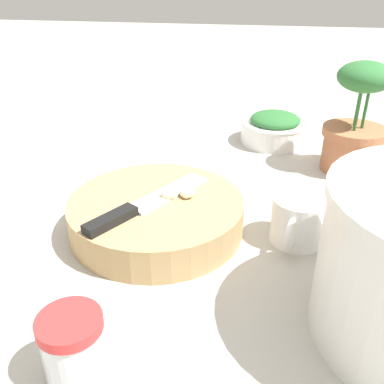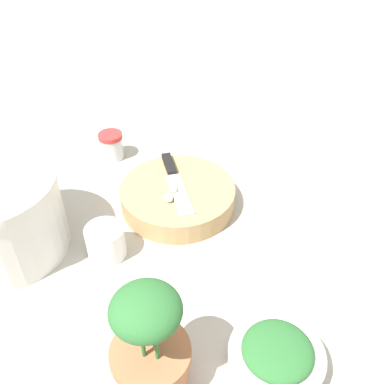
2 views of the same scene
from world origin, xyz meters
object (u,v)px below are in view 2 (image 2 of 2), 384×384
at_px(garlic_cloves, 171,194).
at_px(spice_jar, 112,146).
at_px(herb_bowl, 276,358).
at_px(chef_knife, 174,179).
at_px(cutting_board, 178,196).
at_px(coffee_mug, 106,241).
at_px(potted_herb, 150,349).

distance_m(garlic_cloves, spice_jar, 0.29).
bearing_deg(herb_bowl, chef_knife, -23.46).
xyz_separation_m(garlic_cloves, spice_jar, (0.28, -0.05, -0.02)).
xyz_separation_m(cutting_board, coffee_mug, (-0.01, 0.21, 0.01)).
relative_size(cutting_board, potted_herb, 1.25).
distance_m(chef_knife, spice_jar, 0.25).
height_order(cutting_board, chef_knife, chef_knife).
relative_size(chef_knife, potted_herb, 0.98).
distance_m(cutting_board, garlic_cloves, 0.05).
height_order(spice_jar, potted_herb, potted_herb).
bearing_deg(cutting_board, coffee_mug, 91.99).
xyz_separation_m(spice_jar, potted_herb, (-0.55, 0.34, 0.05)).
height_order(chef_knife, herb_bowl, herb_bowl).
bearing_deg(cutting_board, spice_jar, -2.81).
distance_m(garlic_cloves, potted_herb, 0.40).
relative_size(chef_knife, herb_bowl, 1.37).
bearing_deg(herb_bowl, cutting_board, -23.16).
height_order(herb_bowl, coffee_mug, same).
height_order(cutting_board, spice_jar, spice_jar).
bearing_deg(cutting_board, chef_knife, -28.19).
relative_size(cutting_board, herb_bowl, 1.73).
relative_size(cutting_board, spice_jar, 3.62).
bearing_deg(chef_knife, herb_bowl, 97.44).
distance_m(cutting_board, herb_bowl, 0.44).
bearing_deg(potted_herb, coffee_mug, -22.35).
distance_m(chef_knife, herb_bowl, 0.47).
xyz_separation_m(chef_knife, spice_jar, (0.25, 0.00, -0.02)).
relative_size(garlic_cloves, potted_herb, 0.25).
relative_size(cutting_board, chef_knife, 1.27).
xyz_separation_m(coffee_mug, potted_herb, (-0.27, 0.11, 0.06)).
distance_m(herb_bowl, spice_jar, 0.70).
xyz_separation_m(herb_bowl, potted_herb, (0.12, 0.15, 0.06)).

